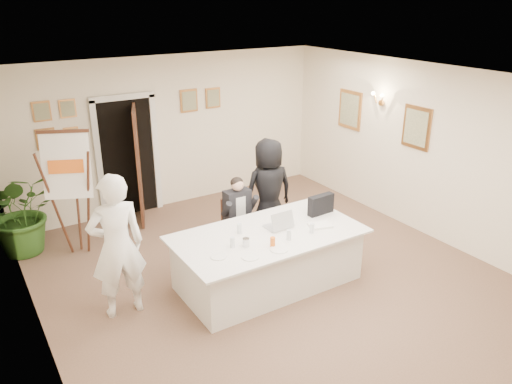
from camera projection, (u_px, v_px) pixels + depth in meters
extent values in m
plane|color=brown|center=(278.00, 283.00, 7.00)|extent=(7.00, 7.00, 0.00)
cube|color=white|center=(282.00, 82.00, 5.96)|extent=(6.00, 7.00, 0.02)
cube|color=white|center=(173.00, 132.00, 9.23)|extent=(6.00, 0.10, 2.80)
cube|color=white|center=(34.00, 249.00, 5.00)|extent=(0.10, 7.00, 2.80)
cube|color=white|center=(434.00, 154.00, 7.96)|extent=(0.10, 7.00, 2.80)
cube|color=black|center=(128.00, 158.00, 8.90)|extent=(0.92, 0.06, 2.10)
cube|color=white|center=(99.00, 164.00, 8.61)|extent=(0.10, 0.06, 2.20)
cube|color=white|center=(156.00, 154.00, 9.13)|extent=(0.10, 0.06, 2.20)
cube|color=#371E11|center=(139.00, 165.00, 8.60)|extent=(0.33, 0.81, 2.02)
cube|color=white|center=(268.00, 259.00, 6.87)|extent=(2.39, 1.19, 0.75)
cube|color=white|center=(268.00, 234.00, 6.73)|extent=(2.57, 1.37, 0.03)
cube|color=white|center=(70.00, 166.00, 7.18)|extent=(0.70, 0.45, 0.95)
imported|color=white|center=(117.00, 246.00, 6.03)|extent=(0.70, 0.48, 1.87)
imported|color=black|center=(268.00, 190.00, 7.99)|extent=(0.89, 0.64, 1.70)
imported|color=#2D5A1E|center=(22.00, 212.00, 7.64)|extent=(1.26, 1.11, 1.34)
cube|color=black|center=(321.00, 204.00, 7.27)|extent=(0.42, 0.13, 0.29)
cube|color=white|center=(320.00, 225.00, 6.92)|extent=(0.36, 0.30, 0.03)
cylinder|color=white|center=(218.00, 257.00, 6.11)|extent=(0.24, 0.24, 0.01)
cylinder|color=white|center=(250.00, 257.00, 6.10)|extent=(0.26, 0.26, 0.01)
cylinder|color=white|center=(279.00, 249.00, 6.28)|extent=(0.25, 0.25, 0.01)
cylinder|color=silver|center=(232.00, 242.00, 6.33)|extent=(0.07, 0.07, 0.14)
cylinder|color=silver|center=(289.00, 235.00, 6.52)|extent=(0.07, 0.07, 0.14)
cylinder|color=silver|center=(312.00, 228.00, 6.70)|extent=(0.08, 0.08, 0.14)
cylinder|color=silver|center=(239.00, 229.00, 6.70)|extent=(0.06, 0.06, 0.14)
cylinder|color=orange|center=(273.00, 242.00, 6.35)|extent=(0.08, 0.08, 0.13)
cylinder|color=silver|center=(246.00, 242.00, 6.36)|extent=(0.10, 0.10, 0.11)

